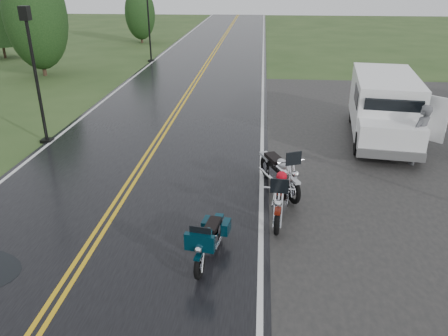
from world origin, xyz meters
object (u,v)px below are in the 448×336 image
motorcycle_silver (294,181)px  lamp_post_near_left (36,77)px  lamp_post_far_left (149,26)px  motorcycle_teal (199,256)px  van_white (362,122)px  motorcycle_red (278,211)px  person_at_van (420,136)px

motorcycle_silver → lamp_post_near_left: 9.66m
lamp_post_far_left → motorcycle_silver: bearing=-66.7°
motorcycle_teal → van_white: bearing=66.7°
motorcycle_teal → lamp_post_far_left: size_ratio=0.40×
motorcycle_red → lamp_post_far_left: lamp_post_far_left is taller
person_at_van → lamp_post_near_left: (-12.70, 0.99, 1.39)m
motorcycle_teal → lamp_post_far_left: lamp_post_far_left is taller
van_white → lamp_post_near_left: (-11.01, 0.36, 1.20)m
lamp_post_near_left → motorcycle_red: bearing=-34.3°
motorcycle_red → motorcycle_teal: 2.34m
motorcycle_silver → person_at_van: (4.07, 3.04, 0.28)m
motorcycle_silver → lamp_post_far_left: bearing=89.8°
van_white → lamp_post_far_left: 19.72m
motorcycle_red → lamp_post_far_left: bearing=116.2°
motorcycle_silver → motorcycle_red: bearing=-130.1°
motorcycle_red → lamp_post_far_left: 23.09m
person_at_van → lamp_post_near_left: 12.81m
van_white → person_at_van: size_ratio=3.03×
motorcycle_silver → van_white: size_ratio=0.40×
person_at_van → lamp_post_far_left: bearing=-94.0°
motorcycle_teal → van_white: 8.25m
motorcycle_teal → van_white: size_ratio=0.32×
motorcycle_teal → lamp_post_near_left: bearing=141.2°
motorcycle_red → person_at_van: bearing=50.8°
van_white → motorcycle_silver: bearing=-115.3°
motorcycle_silver → person_at_van: size_ratio=1.21×
motorcycle_silver → lamp_post_far_left: lamp_post_far_left is taller
motorcycle_red → van_white: van_white is taller
motorcycle_teal → lamp_post_far_left: (-6.58, 23.27, 1.82)m
person_at_van → lamp_post_far_left: lamp_post_far_left is taller
motorcycle_teal → person_at_van: (6.10, 6.31, 0.41)m
motorcycle_silver → person_at_van: bearing=13.3°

